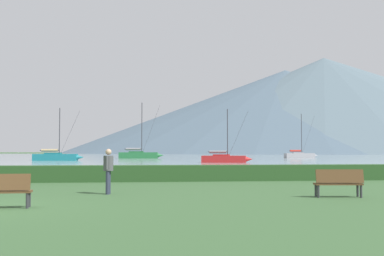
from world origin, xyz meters
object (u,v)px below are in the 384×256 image
(sailboat_slip_0, at_px, (139,155))
(sailboat_slip_2, at_px, (56,157))
(park_bench_near_path, at_px, (0,189))
(park_bench_under_tree, at_px, (339,182))
(person_seated_viewer, at_px, (108,167))
(sailboat_slip_4, at_px, (300,155))
(sailboat_slip_6, at_px, (225,158))

(sailboat_slip_0, distance_m, sailboat_slip_2, 25.02)
(park_bench_near_path, distance_m, park_bench_under_tree, 10.66)
(person_seated_viewer, bearing_deg, park_bench_under_tree, -5.55)
(sailboat_slip_4, bearing_deg, park_bench_under_tree, -108.39)
(sailboat_slip_6, distance_m, person_seated_viewer, 46.27)
(sailboat_slip_4, height_order, sailboat_slip_6, sailboat_slip_4)
(sailboat_slip_2, bearing_deg, park_bench_under_tree, -70.15)
(sailboat_slip_0, relative_size, sailboat_slip_6, 1.63)
(sailboat_slip_2, xyz_separation_m, sailboat_slip_4, (49.62, 24.96, -0.01))
(sailboat_slip_4, distance_m, person_seated_viewer, 92.64)
(sailboat_slip_2, relative_size, park_bench_under_tree, 5.21)
(park_bench_under_tree, distance_m, person_seated_viewer, 8.13)
(sailboat_slip_0, relative_size, park_bench_near_path, 7.16)
(sailboat_slip_0, xyz_separation_m, person_seated_viewer, (-1.09, -80.98, 0.20))
(sailboat_slip_4, relative_size, park_bench_under_tree, 6.10)
(sailboat_slip_0, height_order, park_bench_under_tree, sailboat_slip_0)
(park_bench_near_path, bearing_deg, sailboat_slip_2, 95.17)
(sailboat_slip_6, bearing_deg, sailboat_slip_0, 122.73)
(sailboat_slip_0, xyz_separation_m, park_bench_under_tree, (6.75, -83.07, -0.24))
(sailboat_slip_6, xyz_separation_m, park_bench_near_path, (-15.24, -48.46, -0.03))
(sailboat_slip_6, bearing_deg, park_bench_near_path, -92.21)
(sailboat_slip_2, distance_m, person_seated_viewer, 61.02)
(park_bench_under_tree, bearing_deg, sailboat_slip_2, 114.72)
(sailboat_slip_0, distance_m, park_bench_near_path, 84.99)
(sailboat_slip_6, relative_size, park_bench_under_tree, 4.41)
(park_bench_under_tree, bearing_deg, sailboat_slip_0, 101.41)
(sailboat_slip_2, distance_m, sailboat_slip_4, 55.55)
(sailboat_slip_4, xyz_separation_m, park_bench_near_path, (-40.07, -88.68, -0.11))
(sailboat_slip_4, height_order, person_seated_viewer, sailboat_slip_4)
(sailboat_slip_2, xyz_separation_m, sailboat_slip_6, (24.79, -15.26, -0.09))
(person_seated_viewer, bearing_deg, sailboat_slip_6, 83.61)
(sailboat_slip_4, distance_m, sailboat_slip_6, 47.27)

